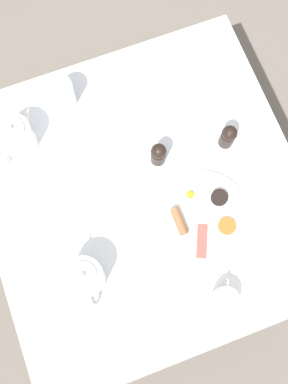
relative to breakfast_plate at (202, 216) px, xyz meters
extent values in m
plane|color=#70665B|center=(0.13, 0.14, -0.79)|extent=(8.00, 8.00, 0.00)
cube|color=silver|center=(0.13, 0.14, -0.02)|extent=(1.01, 0.99, 0.03)
cylinder|color=brown|center=(0.59, -0.30, -0.41)|extent=(0.04, 0.04, 0.75)
cylinder|color=brown|center=(-0.32, 0.59, -0.41)|extent=(0.04, 0.04, 0.75)
cylinder|color=brown|center=(0.59, 0.59, -0.41)|extent=(0.04, 0.04, 0.75)
cylinder|color=white|center=(0.00, 0.00, 0.00)|extent=(0.30, 0.30, 0.01)
cylinder|color=white|center=(0.07, 0.01, 0.01)|extent=(0.07, 0.07, 0.00)
sphere|color=yellow|center=(0.07, 0.01, 0.02)|extent=(0.03, 0.03, 0.03)
cylinder|color=brown|center=(0.01, 0.08, 0.02)|extent=(0.09, 0.03, 0.03)
cube|color=#B74C42|center=(-0.07, 0.03, 0.01)|extent=(0.11, 0.07, 0.01)
cylinder|color=#D16023|center=(-0.06, -0.06, 0.01)|extent=(0.06, 0.06, 0.01)
cylinder|color=black|center=(0.03, -0.07, 0.01)|extent=(0.05, 0.05, 0.02)
cylinder|color=white|center=(-0.05, 0.40, 0.05)|extent=(0.11, 0.11, 0.11)
cylinder|color=white|center=(-0.05, 0.40, 0.10)|extent=(0.08, 0.08, 0.01)
sphere|color=white|center=(-0.05, 0.40, 0.12)|extent=(0.02, 0.02, 0.02)
cone|color=white|center=(0.02, 0.38, 0.06)|extent=(0.06, 0.03, 0.05)
torus|color=white|center=(-0.12, 0.41, 0.05)|extent=(0.09, 0.02, 0.09)
cylinder|color=white|center=(0.43, 0.46, 0.05)|extent=(0.11, 0.11, 0.11)
cylinder|color=white|center=(0.43, 0.46, 0.10)|extent=(0.08, 0.08, 0.01)
sphere|color=white|center=(0.43, 0.46, 0.12)|extent=(0.02, 0.02, 0.02)
cone|color=white|center=(0.48, 0.41, 0.06)|extent=(0.05, 0.05, 0.05)
torus|color=white|center=(0.39, 0.50, 0.05)|extent=(0.07, 0.07, 0.09)
cylinder|color=white|center=(-0.26, 0.04, 0.00)|extent=(0.15, 0.15, 0.01)
cylinder|color=white|center=(-0.26, 0.04, 0.03)|extent=(0.08, 0.08, 0.06)
cylinder|color=olive|center=(-0.26, 0.04, 0.02)|extent=(0.07, 0.07, 0.05)
torus|color=white|center=(-0.22, 0.02, 0.03)|extent=(0.04, 0.03, 0.04)
cylinder|color=white|center=(0.52, 0.28, 0.05)|extent=(0.08, 0.08, 0.11)
cylinder|color=black|center=(0.22, 0.06, 0.02)|extent=(0.05, 0.05, 0.06)
sphere|color=black|center=(0.22, 0.06, 0.07)|extent=(0.05, 0.05, 0.05)
cylinder|color=black|center=(0.20, -0.16, 0.02)|extent=(0.05, 0.05, 0.06)
sphere|color=black|center=(0.20, -0.16, 0.07)|extent=(0.05, 0.05, 0.05)
cube|color=silver|center=(0.44, 0.12, -0.01)|extent=(0.06, 0.16, 0.00)
cube|color=silver|center=(0.23, 0.24, -0.01)|extent=(0.04, 0.19, 0.00)
cube|color=silver|center=(0.52, -0.06, -0.01)|extent=(0.17, 0.02, 0.00)
camera|label=1|loc=(-0.18, 0.26, 1.36)|focal=42.00mm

